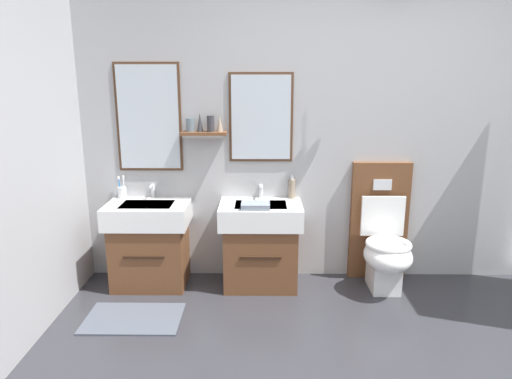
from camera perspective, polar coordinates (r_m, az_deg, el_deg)
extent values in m
cube|color=#A8A8AA|center=(3.90, 12.86, 9.12)|extent=(4.80, 0.12, 2.77)
cube|color=#4C301E|center=(3.85, -13.13, 8.67)|extent=(0.53, 0.02, 0.87)
cube|color=silver|center=(3.85, -13.16, 8.66)|extent=(0.49, 0.01, 0.83)
cube|color=#4C301E|center=(3.75, 0.62, 8.89)|extent=(0.51, 0.02, 0.71)
cube|color=silver|center=(3.74, 0.62, 8.87)|extent=(0.47, 0.01, 0.67)
cube|color=brown|center=(3.71, -6.44, 6.93)|extent=(0.36, 0.14, 0.02)
cylinder|color=slate|center=(3.74, -8.14, 7.93)|extent=(0.07, 0.07, 0.11)
cone|color=#333338|center=(3.72, -6.95, 8.27)|extent=(0.05, 0.05, 0.15)
cylinder|color=#333338|center=(3.70, -5.63, 8.11)|extent=(0.06, 0.06, 0.13)
cone|color=gray|center=(3.70, -4.51, 8.15)|extent=(0.05, 0.05, 0.13)
cube|color=#474C56|center=(3.52, -14.90, -15.15)|extent=(0.68, 0.44, 0.01)
cube|color=brown|center=(3.93, -12.88, -7.76)|extent=(0.58, 0.45, 0.52)
cube|color=black|center=(3.70, -13.75, -8.17)|extent=(0.32, 0.01, 0.02)
cube|color=white|center=(3.81, -13.17, -2.91)|extent=(0.66, 0.48, 0.17)
cube|color=silver|center=(3.77, -13.33, -2.00)|extent=(0.41, 0.26, 0.03)
cylinder|color=silver|center=(3.95, -12.65, -0.15)|extent=(0.03, 0.03, 0.11)
cylinder|color=silver|center=(3.89, -12.87, 0.34)|extent=(0.02, 0.11, 0.02)
cube|color=brown|center=(3.82, 0.57, -8.01)|extent=(0.58, 0.45, 0.52)
cube|color=black|center=(3.58, 0.57, -8.47)|extent=(0.32, 0.01, 0.02)
cube|color=white|center=(3.70, 0.58, -3.03)|extent=(0.66, 0.48, 0.17)
cube|color=silver|center=(3.65, 0.59, -2.10)|extent=(0.41, 0.26, 0.03)
cylinder|color=silver|center=(3.85, 0.59, -0.19)|extent=(0.03, 0.03, 0.11)
cylinder|color=silver|center=(3.78, 0.59, 0.31)|extent=(0.02, 0.11, 0.02)
cube|color=brown|center=(4.03, 14.90, -3.68)|extent=(0.48, 0.10, 1.00)
cube|color=silver|center=(3.90, 15.38, 0.57)|extent=(0.15, 0.01, 0.09)
cube|color=white|center=(3.91, 15.53, -9.47)|extent=(0.22, 0.30, 0.34)
ellipsoid|color=white|center=(3.78, 15.98, -7.86)|extent=(0.37, 0.46, 0.24)
torus|color=white|center=(3.75, 16.08, -6.51)|extent=(0.35, 0.35, 0.04)
cube|color=white|center=(3.90, 15.40, -3.18)|extent=(0.35, 0.03, 0.33)
cylinder|color=silver|center=(3.99, -16.21, -0.35)|extent=(0.07, 0.07, 0.09)
cylinder|color=white|center=(3.97, -16.03, 0.36)|extent=(0.01, 0.02, 0.16)
cube|color=white|center=(3.95, -16.09, 1.45)|extent=(0.01, 0.02, 0.03)
cylinder|color=#2D84DB|center=(3.98, -16.50, 0.32)|extent=(0.02, 0.02, 0.15)
cube|color=white|center=(3.97, -16.64, 1.40)|extent=(0.01, 0.02, 0.03)
cylinder|color=gray|center=(3.83, 4.46, 0.08)|extent=(0.06, 0.06, 0.16)
cylinder|color=silver|center=(3.81, 4.48, 1.49)|extent=(0.02, 0.02, 0.04)
cube|color=gray|center=(3.54, -0.06, -2.00)|extent=(0.22, 0.16, 0.04)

